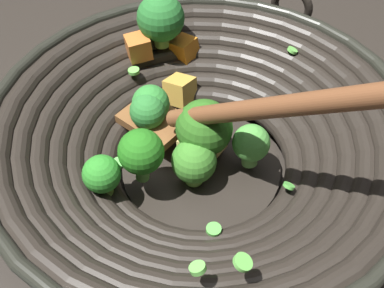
% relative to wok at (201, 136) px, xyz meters
% --- Properties ---
extents(ground_plane, '(4.00, 4.00, 0.00)m').
position_rel_wok_xyz_m(ground_plane, '(-0.00, 0.00, -0.05)').
color(ground_plane, '#28231E').
extents(wok, '(0.43, 0.46, 0.22)m').
position_rel_wok_xyz_m(wok, '(0.00, 0.00, 0.00)').
color(wok, black).
rests_on(wok, ground).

